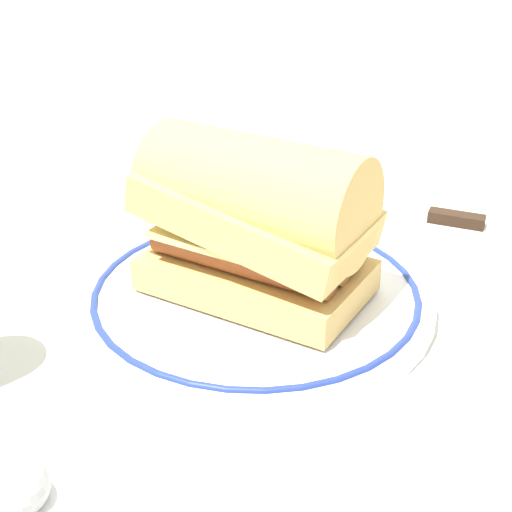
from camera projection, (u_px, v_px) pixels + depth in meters
name	position (u px, v px, depth m)	size (l,w,h in m)	color
ground_plane	(291.00, 299.00, 0.64)	(1.50, 1.50, 0.00)	silver
plate	(256.00, 296.00, 0.63)	(0.29, 0.29, 0.01)	white
sausage_sandwich	(256.00, 218.00, 0.60)	(0.19, 0.13, 0.13)	tan
butter_knife	(423.00, 215.00, 0.78)	(0.15, 0.02, 0.01)	silver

